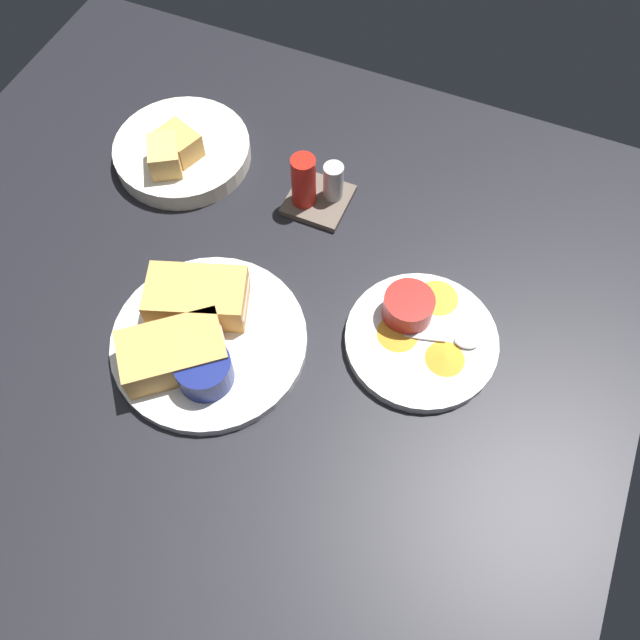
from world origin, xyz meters
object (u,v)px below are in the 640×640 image
(sandwich_half_near, at_px, (197,297))
(plate_chips_companion, at_px, (421,340))
(condiment_caddy, at_px, (315,187))
(spoon_by_dark_ramekin, at_px, (195,339))
(bread_basket_rear, at_px, (181,151))
(ramekin_light_gravy, at_px, (408,306))
(ramekin_dark_sauce, at_px, (204,370))
(sandwich_half_far, at_px, (173,353))
(plate_sandwich_main, at_px, (207,340))
(spoon_by_gravy_ramekin, at_px, (457,340))

(sandwich_half_near, xyz_separation_m, plate_chips_companion, (0.29, 0.07, -0.03))
(sandwich_half_near, height_order, condiment_caddy, condiment_caddy)
(spoon_by_dark_ramekin, height_order, bread_basket_rear, bread_basket_rear)
(plate_chips_companion, xyz_separation_m, ramekin_light_gravy, (-0.03, 0.03, 0.03))
(ramekin_dark_sauce, distance_m, plate_chips_companion, 0.29)
(sandwich_half_far, relative_size, condiment_caddy, 1.56)
(plate_chips_companion, distance_m, condiment_caddy, 0.28)
(plate_chips_companion, bearing_deg, ramekin_dark_sauce, -145.24)
(sandwich_half_near, bearing_deg, condiment_caddy, 74.17)
(sandwich_half_far, distance_m, ramekin_light_gravy, 0.31)
(plate_sandwich_main, distance_m, sandwich_half_far, 0.06)
(spoon_by_gravy_ramekin, bearing_deg, spoon_by_dark_ramekin, -157.17)
(ramekin_dark_sauce, relative_size, spoon_by_dark_ramekin, 0.87)
(sandwich_half_far, relative_size, ramekin_light_gravy, 2.22)
(sandwich_half_far, height_order, condiment_caddy, condiment_caddy)
(spoon_by_gravy_ramekin, distance_m, bread_basket_rear, 0.51)
(ramekin_dark_sauce, height_order, condiment_caddy, condiment_caddy)
(sandwich_half_far, height_order, spoon_by_gravy_ramekin, sandwich_half_far)
(spoon_by_dark_ramekin, height_order, ramekin_light_gravy, ramekin_light_gravy)
(ramekin_light_gravy, relative_size, spoon_by_gravy_ramekin, 0.68)
(sandwich_half_near, relative_size, ramekin_dark_sauce, 2.07)
(sandwich_half_far, relative_size, plate_chips_companion, 0.73)
(plate_sandwich_main, distance_m, sandwich_half_near, 0.06)
(ramekin_dark_sauce, xyz_separation_m, ramekin_light_gravy, (0.20, 0.19, -0.00))
(spoon_by_gravy_ramekin, distance_m, condiment_caddy, 0.31)
(plate_sandwich_main, relative_size, spoon_by_dark_ramekin, 3.17)
(plate_chips_companion, bearing_deg, ramekin_light_gravy, 140.19)
(sandwich_half_near, distance_m, spoon_by_gravy_ramekin, 0.35)
(bread_basket_rear, distance_m, condiment_caddy, 0.23)
(spoon_by_gravy_ramekin, bearing_deg, ramekin_dark_sauce, -147.89)
(sandwich_half_far, bearing_deg, plate_chips_companion, 29.17)
(plate_sandwich_main, relative_size, condiment_caddy, 2.73)
(plate_sandwich_main, bearing_deg, sandwich_half_far, -112.39)
(sandwich_half_near, height_order, ramekin_dark_sauce, sandwich_half_near)
(condiment_caddy, bearing_deg, ramekin_light_gravy, -35.89)
(sandwich_half_near, distance_m, plate_chips_companion, 0.30)
(plate_sandwich_main, xyz_separation_m, spoon_by_gravy_ramekin, (0.30, 0.12, 0.01))
(ramekin_dark_sauce, xyz_separation_m, condiment_caddy, (0.01, 0.33, -0.01))
(sandwich_half_near, distance_m, condiment_caddy, 0.25)
(ramekin_light_gravy, bearing_deg, spoon_by_dark_ramekin, -148.80)
(sandwich_half_near, bearing_deg, spoon_by_dark_ramekin, -68.77)
(spoon_by_dark_ramekin, bearing_deg, ramekin_dark_sauce, -46.48)
(spoon_by_dark_ramekin, relative_size, condiment_caddy, 0.86)
(sandwich_half_near, bearing_deg, bread_basket_rear, 123.95)
(ramekin_dark_sauce, relative_size, condiment_caddy, 0.75)
(ramekin_dark_sauce, relative_size, bread_basket_rear, 0.34)
(plate_sandwich_main, bearing_deg, condiment_caddy, 82.32)
(plate_sandwich_main, distance_m, bread_basket_rear, 0.33)
(spoon_by_dark_ramekin, bearing_deg, sandwich_half_near, 111.23)
(condiment_caddy, bearing_deg, spoon_by_gravy_ramekin, -29.91)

